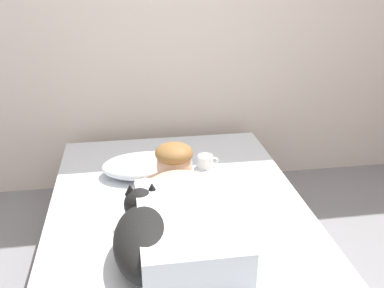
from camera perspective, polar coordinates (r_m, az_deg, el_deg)
The scene contains 7 objects.
back_wall at distance 2.98m, azimuth -1.07°, elevation 17.65°, with size 4.69×0.12×2.50m.
bed at distance 2.24m, azimuth -1.33°, elevation -14.04°, with size 1.33×2.09×0.39m.
pillow at distance 2.51m, azimuth -5.83°, elevation -2.78°, with size 0.52×0.32×0.11m, color silver.
person_lying at distance 2.00m, azimuth -1.09°, elevation -8.52°, with size 0.43×0.92×0.27m.
dog at distance 1.84m, azimuth -6.22°, elevation -11.94°, with size 0.26×0.57×0.21m.
coffee_cup at distance 2.59m, azimuth 1.79°, elevation -2.28°, with size 0.12×0.09×0.07m.
cell_phone at distance 1.91m, azimuth -1.11°, elevation -13.89°, with size 0.07×0.14×0.01m, color black.
Camera 1 is at (-0.40, -1.43, 1.56)m, focal length 40.77 mm.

